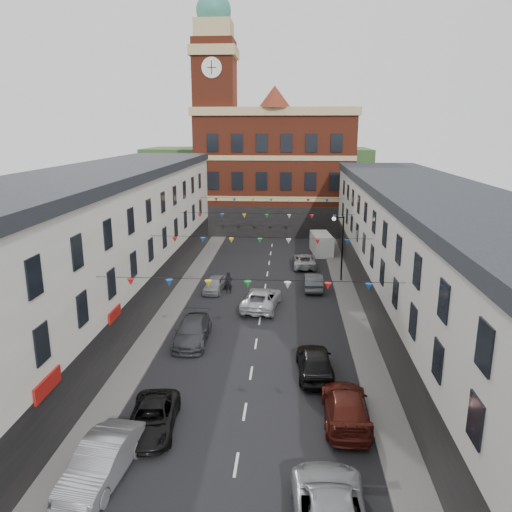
% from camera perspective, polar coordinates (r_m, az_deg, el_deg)
% --- Properties ---
extents(ground, '(160.00, 160.00, 0.00)m').
position_cam_1_polar(ground, '(32.81, -0.01, -10.00)').
color(ground, black).
rests_on(ground, ground).
extents(pavement_left, '(1.80, 64.00, 0.15)m').
position_cam_1_polar(pavement_left, '(35.69, -11.02, -8.07)').
color(pavement_left, '#605E5B').
rests_on(pavement_left, ground).
extents(pavement_right, '(1.80, 64.00, 0.15)m').
position_cam_1_polar(pavement_right, '(34.89, 11.74, -8.65)').
color(pavement_right, '#605E5B').
rests_on(pavement_right, ground).
extents(terrace_left, '(8.40, 56.00, 10.70)m').
position_cam_1_polar(terrace_left, '(34.75, -19.66, -0.12)').
color(terrace_left, beige).
rests_on(terrace_left, ground).
extents(terrace_right, '(8.40, 56.00, 9.70)m').
position_cam_1_polar(terrace_right, '(33.46, 20.69, -1.64)').
color(terrace_right, beige).
rests_on(terrace_right, ground).
extents(civic_building, '(20.60, 13.30, 18.50)m').
position_cam_1_polar(civic_building, '(67.99, 2.22, 9.85)').
color(civic_building, maroon).
rests_on(civic_building, ground).
extents(clock_tower, '(5.60, 5.60, 30.00)m').
position_cam_1_polar(clock_tower, '(65.51, -4.63, 15.59)').
color(clock_tower, maroon).
rests_on(clock_tower, ground).
extents(distant_hill, '(40.00, 14.00, 10.00)m').
position_cam_1_polar(distant_hill, '(92.40, 0.15, 9.13)').
color(distant_hill, '#2E5226').
rests_on(distant_hill, ground).
extents(street_lamp, '(1.10, 0.36, 6.00)m').
position_cam_1_polar(street_lamp, '(45.08, 9.57, 1.85)').
color(street_lamp, black).
rests_on(street_lamp, ground).
extents(car_left_b, '(2.26, 5.10, 1.63)m').
position_cam_1_polar(car_left_b, '(22.14, -17.24, -21.51)').
color(car_left_b, gray).
rests_on(car_left_b, ground).
extents(car_left_c, '(2.53, 4.79, 1.28)m').
position_cam_1_polar(car_left_c, '(24.59, -11.79, -17.66)').
color(car_left_c, black).
rests_on(car_left_c, ground).
extents(car_left_d, '(2.21, 5.17, 1.49)m').
position_cam_1_polar(car_left_d, '(33.08, -7.29, -8.52)').
color(car_left_d, '#3B3C42').
rests_on(car_left_d, ground).
extents(car_left_e, '(1.78, 3.85, 1.28)m').
position_cam_1_polar(car_left_e, '(42.73, -4.76, -3.23)').
color(car_left_e, gray).
rests_on(car_left_e, ground).
extents(car_right_b, '(2.71, 5.75, 1.59)m').
position_cam_1_polar(car_right_b, '(19.46, 8.43, -26.83)').
color(car_right_b, gray).
rests_on(car_right_b, ground).
extents(car_right_c, '(2.20, 5.29, 1.53)m').
position_cam_1_polar(car_right_c, '(25.07, 10.22, -16.57)').
color(car_right_c, '#531810').
rests_on(car_right_c, ground).
extents(car_right_d, '(2.14, 4.86, 1.63)m').
position_cam_1_polar(car_right_d, '(28.86, 6.74, -11.92)').
color(car_right_d, black).
rests_on(car_right_d, ground).
extents(car_right_e, '(1.53, 4.38, 1.44)m').
position_cam_1_polar(car_right_e, '(43.43, 6.55, -2.87)').
color(car_right_e, '#484B4F').
rests_on(car_right_e, ground).
extents(car_right_f, '(2.25, 4.83, 1.34)m').
position_cam_1_polar(car_right_f, '(50.26, 5.56, -0.50)').
color(car_right_f, '#A8ABAD').
rests_on(car_right_f, ground).
extents(moving_car, '(3.24, 5.77, 1.52)m').
position_cam_1_polar(moving_car, '(38.71, 0.64, -4.89)').
color(moving_car, silver).
rests_on(moving_car, ground).
extents(white_van, '(2.44, 5.15, 2.20)m').
position_cam_1_polar(white_van, '(55.77, 7.48, 1.39)').
color(white_van, white).
rests_on(white_van, ground).
extents(pedestrian, '(0.69, 0.47, 1.84)m').
position_cam_1_polar(pedestrian, '(42.08, -3.16, -3.08)').
color(pedestrian, black).
rests_on(pedestrian, ground).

